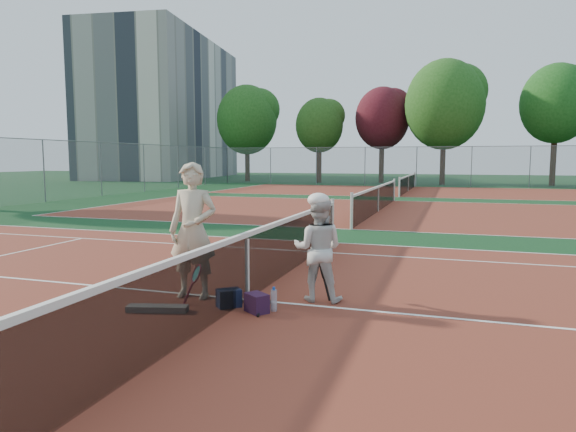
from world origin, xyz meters
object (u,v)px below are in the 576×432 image
(net_main, at_px, (247,266))
(racket_red, at_px, (197,284))
(apartment_block, at_px, (166,110))
(sports_bag_purple, at_px, (257,303))
(racket_black_held, at_px, (322,281))
(racket_spare, at_px, (263,304))
(sports_bag_navy, at_px, (229,298))
(player_b, at_px, (318,249))
(player_a, at_px, (193,231))
(water_bottle, at_px, (274,301))

(net_main, relative_size, racket_red, 19.70)
(apartment_block, bearing_deg, net_main, -57.53)
(sports_bag_purple, bearing_deg, apartment_block, 122.49)
(racket_black_held, distance_m, racket_spare, 0.96)
(apartment_block, distance_m, sports_bag_navy, 52.96)
(net_main, xyz_separation_m, racket_black_held, (1.06, 0.31, -0.22))
(racket_spare, height_order, sports_bag_navy, sports_bag_navy)
(racket_spare, bearing_deg, player_b, -59.70)
(sports_bag_navy, height_order, sports_bag_purple, sports_bag_purple)
(net_main, xyz_separation_m, apartment_block, (-28.00, 44.00, 6.99))
(player_a, relative_size, sports_bag_purple, 6.33)
(apartment_block, xyz_separation_m, racket_red, (27.36, -44.38, -7.22))
(apartment_block, distance_m, water_bottle, 53.31)
(apartment_block, bearing_deg, player_a, -58.36)
(player_b, xyz_separation_m, sports_bag_navy, (-1.11, -0.73, -0.64))
(player_b, distance_m, sports_bag_purple, 1.24)
(player_b, bearing_deg, sports_bag_navy, 28.22)
(racket_spare, bearing_deg, sports_bag_navy, 91.49)
(player_b, xyz_separation_m, racket_spare, (-0.64, -0.61, -0.71))
(racket_red, relative_size, sports_bag_navy, 1.71)
(racket_spare, xyz_separation_m, sports_bag_navy, (-0.46, -0.12, 0.07))
(apartment_block, xyz_separation_m, racket_black_held, (29.06, -43.69, -7.21))
(racket_red, distance_m, racket_spare, 1.02)
(apartment_block, bearing_deg, player_b, -56.43)
(net_main, xyz_separation_m, sports_bag_navy, (-0.11, -0.42, -0.38))
(player_a, xyz_separation_m, player_b, (1.83, 0.42, -0.25))
(player_b, bearing_deg, sports_bag_purple, 47.89)
(racket_spare, xyz_separation_m, water_bottle, (0.21, -0.11, 0.10))
(apartment_block, xyz_separation_m, player_b, (29.00, -43.69, -6.73))
(net_main, height_order, sports_bag_navy, net_main)
(racket_black_held, height_order, sports_bag_purple, racket_black_held)
(sports_bag_purple, height_order, water_bottle, water_bottle)
(net_main, bearing_deg, water_bottle, -36.15)
(racket_spare, bearing_deg, player_a, 67.81)
(player_b, distance_m, racket_black_held, 0.48)
(racket_black_held, bearing_deg, racket_red, 10.92)
(player_b, relative_size, racket_red, 2.75)
(racket_spare, relative_size, water_bottle, 2.00)
(apartment_block, xyz_separation_m, sports_bag_purple, (28.36, -44.54, -7.37))
(racket_black_held, bearing_deg, player_b, -13.26)
(racket_red, bearing_deg, apartment_block, 74.29)
(player_a, height_order, racket_spare, player_a)
(player_a, bearing_deg, racket_black_held, 7.90)
(apartment_block, xyz_separation_m, sports_bag_navy, (27.89, -44.42, -7.37))
(sports_bag_purple, distance_m, water_bottle, 0.24)
(player_b, distance_m, sports_bag_navy, 1.47)
(apartment_block, distance_m, player_b, 52.87)
(net_main, xyz_separation_m, racket_red, (-0.64, -0.38, -0.23))
(player_a, bearing_deg, racket_red, -59.95)
(player_a, height_order, racket_red, player_a)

